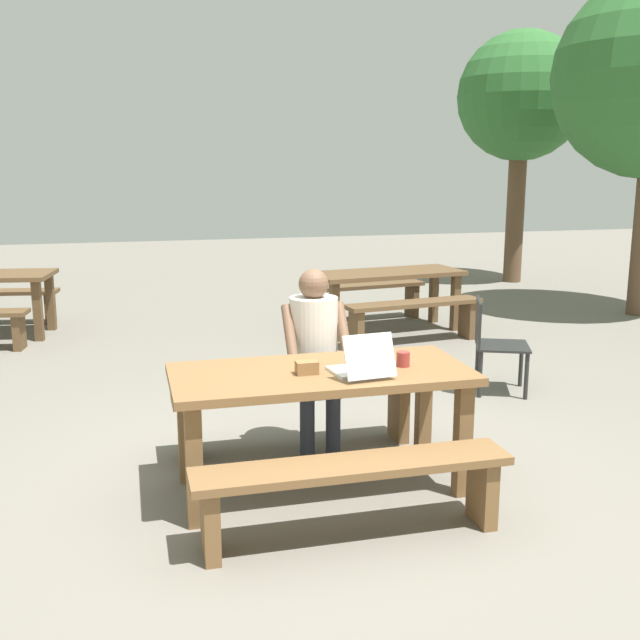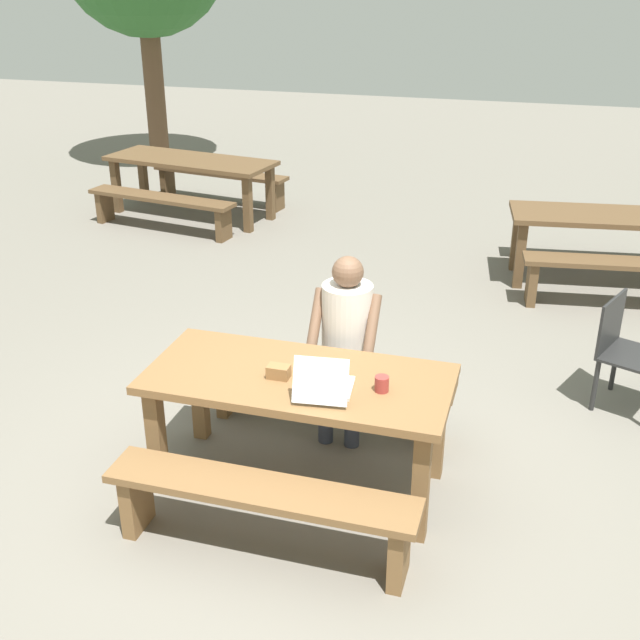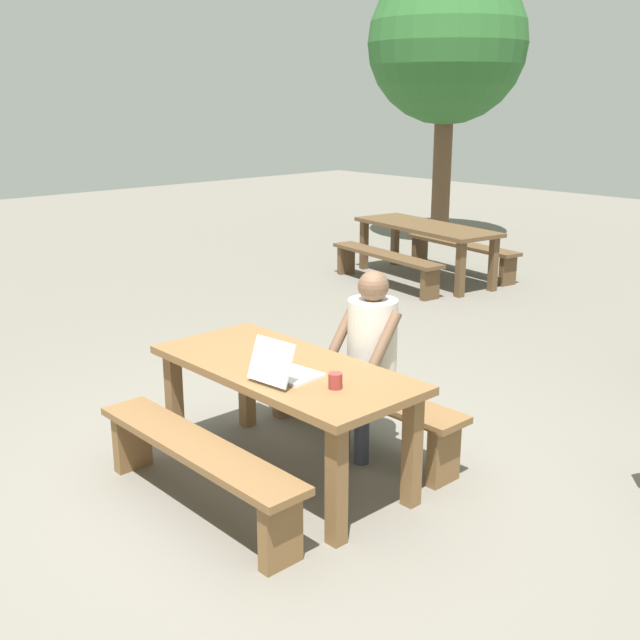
% 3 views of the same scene
% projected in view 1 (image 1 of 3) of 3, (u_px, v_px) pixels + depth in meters
% --- Properties ---
extents(ground_plane, '(30.00, 30.00, 0.00)m').
position_uv_depth(ground_plane, '(321.00, 487.00, 4.62)').
color(ground_plane, slate).
extents(picnic_table_front, '(1.78, 0.81, 0.75)m').
position_uv_depth(picnic_table_front, '(321.00, 388.00, 4.48)').
color(picnic_table_front, brown).
rests_on(picnic_table_front, ground).
extents(bench_near, '(1.69, 0.30, 0.43)m').
position_uv_depth(bench_near, '(353.00, 482.00, 3.92)').
color(bench_near, brown).
rests_on(bench_near, ground).
extents(bench_far, '(1.69, 0.30, 0.43)m').
position_uv_depth(bench_far, '(297.00, 404.00, 5.18)').
color(bench_far, brown).
rests_on(bench_far, ground).
extents(laptop, '(0.34, 0.38, 0.26)m').
position_uv_depth(laptop, '(362.00, 365.00, 4.34)').
color(laptop, white).
rests_on(laptop, picnic_table_front).
extents(small_pouch, '(0.13, 0.09, 0.08)m').
position_uv_depth(small_pouch, '(307.00, 368.00, 4.37)').
color(small_pouch, olive).
rests_on(small_pouch, picnic_table_front).
extents(coffee_mug, '(0.08, 0.08, 0.09)m').
position_uv_depth(coffee_mug, '(403.00, 359.00, 4.53)').
color(coffee_mug, '#99332D').
rests_on(coffee_mug, picnic_table_front).
extents(person_seated, '(0.44, 0.42, 1.26)m').
position_uv_depth(person_seated, '(315.00, 346.00, 5.09)').
color(person_seated, '#333847').
rests_on(person_seated, ground).
extents(plastic_chair, '(0.57, 0.57, 0.81)m').
position_uv_depth(plastic_chair, '(493.00, 342.00, 6.45)').
color(plastic_chair, '#262626').
rests_on(plastic_chair, ground).
extents(picnic_table_rear, '(1.83, 0.93, 0.71)m').
position_uv_depth(picnic_table_rear, '(387.00, 281.00, 8.71)').
color(picnic_table_rear, brown).
rests_on(picnic_table_rear, ground).
extents(bench_rear_south, '(1.60, 0.51, 0.47)m').
position_uv_depth(bench_rear_south, '(414.00, 313.00, 8.19)').
color(bench_rear_south, brown).
rests_on(bench_rear_south, ground).
extents(bench_rear_north, '(1.60, 0.51, 0.47)m').
position_uv_depth(bench_rear_north, '(363.00, 294.00, 9.34)').
color(bench_rear_north, brown).
rests_on(bench_rear_north, ground).
extents(tree_right, '(2.02, 2.02, 3.98)m').
position_uv_depth(tree_right, '(521.00, 99.00, 11.88)').
color(tree_right, brown).
rests_on(tree_right, ground).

